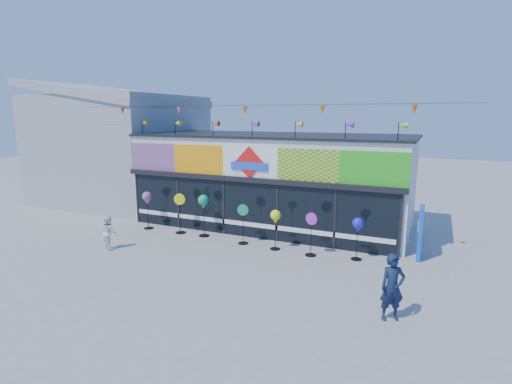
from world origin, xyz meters
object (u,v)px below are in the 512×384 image
Objects in this scene: spinner_3 at (243,223)px; adult_man at (392,287)px; spinner_6 at (358,226)px; spinner_0 at (147,199)px; child at (109,232)px; blue_sign at (420,232)px; spinner_4 at (275,218)px; spinner_2 at (203,203)px; spinner_5 at (311,233)px; spinner_1 at (180,212)px.

spinner_3 is 0.94× the size of adult_man.
spinner_3 is 4.37m from spinner_6.
spinner_3 is (4.76, -0.16, -0.50)m from spinner_0.
adult_man is (10.67, -3.94, -0.50)m from spinner_0.
spinner_6 reaches higher than child.
spinner_4 is (-4.93, -1.23, 0.28)m from blue_sign.
spinner_2 is 1.11× the size of spinner_5.
spinner_1 reaches higher than spinner_3.
spinner_2 is 3.32m from spinner_4.
spinner_5 is (4.70, -0.42, -0.57)m from spinner_2.
spinner_4 is 1.19× the size of child.
spinner_3 is 5.04m from child.
spinner_0 is 2.87m from child.
blue_sign is 9.43m from spinner_1.
spinner_0 is at bearing 179.37° from spinner_6.
spinner_1 is 7.42m from spinner_6.
blue_sign is 1.08× the size of spinner_1.
spinner_1 is at bearing 176.69° from spinner_3.
spinner_1 is 9.80m from adult_man.
adult_man is (7.82, -4.00, -0.57)m from spinner_2.
blue_sign is at bearing 20.70° from spinner_5.
spinner_2 reaches higher than child.
spinner_6 is 1.18× the size of child.
spinner_1 is at bearing 0.53° from spinner_0.
child is (-10.23, 1.19, -0.20)m from adult_man.
child is (-4.32, -2.59, -0.20)m from spinner_3.
spinner_0 is 1.06× the size of spinner_3.
child is at bearing -80.98° from spinner_0.
blue_sign reaches higher than adult_man.
spinner_4 is 1.46m from spinner_5.
spinner_6 is (9.11, -0.10, -0.13)m from spinner_0.
spinner_3 is at bearing 175.83° from spinner_5.
spinner_5 is (1.40, -0.10, -0.38)m from spinner_4.
spinner_5 is at bearing -159.68° from blue_sign.
child is (0.44, -2.75, -0.70)m from spinner_0.
spinner_4 is at bearing -3.61° from spinner_1.
spinner_0 is at bearing 128.64° from adult_man.
spinner_0 is 11.38m from adult_man.
spinner_6 is at bearing 3.19° from spinner_4.
spinner_6 is at bearing 9.61° from spinner_5.
spinner_1 is 1.09× the size of spinner_3.
child is (-10.64, -3.72, -0.30)m from blue_sign.
blue_sign is 11.13m from spinner_0.
spinner_6 is at bearing -1.41° from spinner_2.
child is at bearing 142.28° from adult_man.
spinner_1 reaches higher than spinner_4.
spinner_5 is (-3.53, -1.33, -0.10)m from blue_sign.
spinner_4 is (3.30, -0.32, -0.19)m from spinner_2.
spinner_2 is 8.80m from adult_man.
spinner_2 is (-8.23, -0.91, 0.47)m from blue_sign.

